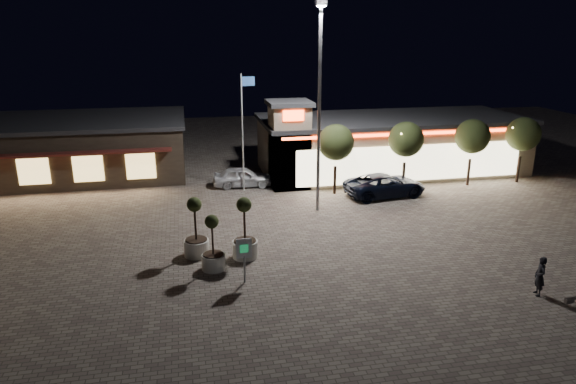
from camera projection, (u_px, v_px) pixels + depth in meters
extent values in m
plane|color=#70665B|center=(319.00, 268.00, 24.20)|extent=(90.00, 90.00, 0.00)
cube|color=gray|center=(390.00, 146.00, 40.44)|extent=(20.00, 8.00, 4.00)
cube|color=#262628|center=(392.00, 119.00, 39.79)|extent=(20.40, 8.40, 0.30)
cube|color=#FFF1BF|center=(412.00, 163.00, 36.78)|extent=(17.00, 0.12, 2.60)
cube|color=#FF3C14|center=(414.00, 134.00, 36.10)|extent=(19.00, 0.10, 0.18)
cube|color=gray|center=(289.00, 147.00, 35.98)|extent=(2.60, 2.60, 5.80)
cube|color=#262628|center=(289.00, 103.00, 35.06)|extent=(3.00, 3.00, 0.30)
cube|color=#FF3C14|center=(293.00, 116.00, 34.00)|extent=(1.40, 0.10, 0.70)
cube|color=#382D23|center=(78.00, 148.00, 39.59)|extent=(16.00, 10.00, 4.00)
cube|color=#262628|center=(74.00, 121.00, 38.94)|extent=(16.40, 10.40, 0.30)
cube|color=#591E19|center=(62.00, 154.00, 34.31)|extent=(14.40, 0.80, 0.15)
cube|color=#FFD172|center=(34.00, 171.00, 34.62)|extent=(2.00, 0.12, 1.80)
cube|color=#FFD172|center=(88.00, 169.00, 35.28)|extent=(2.00, 0.12, 1.80)
cube|color=#FFD172|center=(141.00, 166.00, 35.95)|extent=(2.00, 0.12, 1.80)
cylinder|color=gray|center=(319.00, 114.00, 30.23)|extent=(0.20, 0.20, 12.00)
cube|color=gray|center=(321.00, 2.00, 28.35)|extent=(0.60, 0.40, 0.35)
cube|color=white|center=(321.00, 6.00, 28.41)|extent=(0.45, 0.30, 0.08)
cylinder|color=white|center=(243.00, 134.00, 34.74)|extent=(0.10, 0.10, 8.00)
cube|color=#284F94|center=(248.00, 81.00, 33.77)|extent=(0.90, 0.04, 0.60)
cylinder|color=#332319|center=(335.00, 180.00, 34.94)|extent=(0.20, 0.20, 1.92)
sphere|color=#2D3819|center=(336.00, 142.00, 34.15)|extent=(2.42, 2.42, 2.42)
cylinder|color=#332319|center=(403.00, 176.00, 35.89)|extent=(0.20, 0.20, 1.92)
sphere|color=#2D3819|center=(406.00, 139.00, 35.10)|extent=(2.42, 2.42, 2.42)
cylinder|color=#332319|center=(469.00, 172.00, 36.85)|extent=(0.20, 0.20, 1.92)
sphere|color=#2D3819|center=(473.00, 136.00, 36.06)|extent=(2.42, 2.42, 2.42)
cylinder|color=#332319|center=(518.00, 169.00, 37.61)|extent=(0.20, 0.20, 1.92)
sphere|color=#2D3819|center=(523.00, 134.00, 36.82)|extent=(2.42, 2.42, 2.42)
imported|color=black|center=(385.00, 185.00, 34.50)|extent=(5.78, 3.19, 1.53)
imported|color=silver|center=(242.00, 177.00, 36.59)|extent=(4.26, 1.91, 1.42)
imported|color=black|center=(540.00, 276.00, 21.53)|extent=(0.54, 0.71, 1.73)
cube|color=#59514C|center=(569.00, 301.00, 20.82)|extent=(0.41, 0.21, 0.21)
sphere|color=#59514C|center=(574.00, 298.00, 20.87)|extent=(0.19, 0.19, 0.19)
cylinder|color=silver|center=(197.00, 248.00, 25.46)|extent=(1.24, 1.24, 0.83)
cylinder|color=black|center=(196.00, 240.00, 25.33)|extent=(1.08, 1.08, 0.06)
cylinder|color=#332319|center=(195.00, 221.00, 25.03)|extent=(0.10, 0.10, 1.86)
sphere|color=#2D3819|center=(194.00, 204.00, 24.77)|extent=(0.72, 0.72, 0.72)
cylinder|color=silver|center=(214.00, 262.00, 24.02)|extent=(1.10, 1.10, 0.73)
cylinder|color=black|center=(213.00, 254.00, 23.90)|extent=(0.96, 0.96, 0.06)
cylinder|color=#332319|center=(212.00, 237.00, 23.64)|extent=(0.09, 0.09, 1.65)
sphere|color=#2D3819|center=(212.00, 222.00, 23.41)|extent=(0.64, 0.64, 0.64)
cylinder|color=silver|center=(245.00, 249.00, 25.29)|extent=(1.26, 1.26, 0.84)
cylinder|color=black|center=(245.00, 241.00, 25.16)|extent=(1.09, 1.09, 0.06)
cylinder|color=#332319|center=(244.00, 222.00, 24.86)|extent=(0.11, 0.11, 1.89)
sphere|color=#2D3819|center=(244.00, 205.00, 24.59)|extent=(0.74, 0.74, 0.74)
cylinder|color=gray|center=(245.00, 269.00, 22.67)|extent=(0.08, 0.08, 1.27)
cube|color=white|center=(244.00, 248.00, 22.37)|extent=(0.69, 0.08, 0.90)
cube|color=#19964D|center=(244.00, 249.00, 22.33)|extent=(0.37, 0.03, 0.37)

